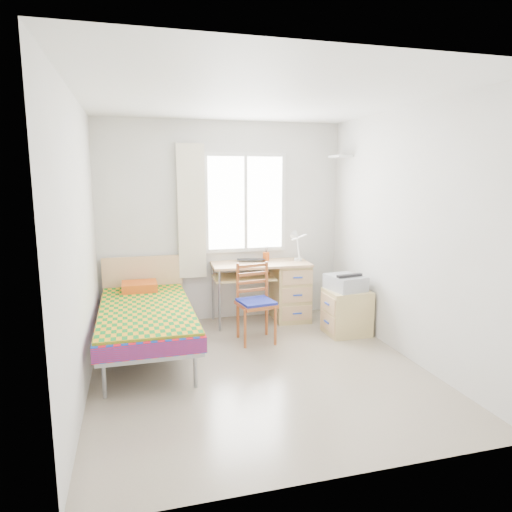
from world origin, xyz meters
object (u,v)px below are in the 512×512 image
Objects in this scene: bed at (146,313)px; desk at (285,288)px; chair at (256,297)px; printer at (345,282)px; cabinet at (346,312)px.

bed is 1.61× the size of desk.
printer is (1.11, -0.06, 0.13)m from chair.
chair is 1.67× the size of cabinet.
bed is 2.36m from printer.
printer reaches higher than cabinet.
chair reaches higher than cabinet.
desk is 1.42× the size of chair.
chair is 1.12m from printer.
bed is 4.28× the size of printer.
chair reaches higher than desk.
desk is 2.37× the size of cabinet.
bed reaches higher than desk.
bed reaches higher than printer.
desk is at bearing 39.48° from chair.
cabinet is (2.36, -0.04, -0.16)m from bed.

